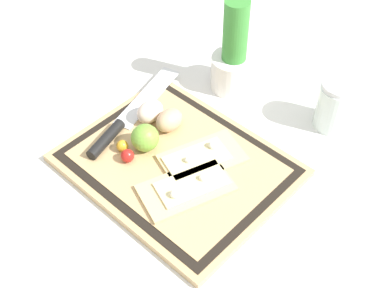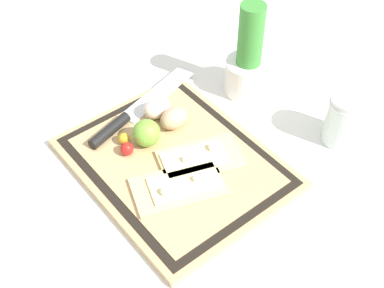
{
  "view_description": "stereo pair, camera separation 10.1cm",
  "coord_description": "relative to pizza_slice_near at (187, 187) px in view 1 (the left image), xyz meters",
  "views": [
    {
      "loc": [
        0.48,
        -0.47,
        0.77
      ],
      "look_at": [
        0.0,
        0.04,
        0.03
      ],
      "focal_mm": 50.0,
      "sensor_mm": 36.0,
      "label": 1
    },
    {
      "loc": [
        0.55,
        -0.4,
        0.77
      ],
      "look_at": [
        0.0,
        0.04,
        0.03
      ],
      "focal_mm": 50.0,
      "sensor_mm": 36.0,
      "label": 2
    }
  ],
  "objects": [
    {
      "name": "pizza_slice_far",
      "position": [
        -0.03,
        0.07,
        0.0
      ],
      "size": [
        0.14,
        0.18,
        0.02
      ],
      "color": "#DBBC7F",
      "rests_on": "cutting_board"
    },
    {
      "name": "herb_pot",
      "position": [
        -0.14,
        0.29,
        0.05
      ],
      "size": [
        0.1,
        0.1,
        0.21
      ],
      "color": "white",
      "rests_on": "ground_plane"
    },
    {
      "name": "ground_plane",
      "position": [
        -0.06,
        0.04,
        -0.02
      ],
      "size": [
        6.0,
        6.0,
        0.0
      ],
      "primitive_type": "plane",
      "color": "silver"
    },
    {
      "name": "pizza_slice_near",
      "position": [
        0.0,
        0.0,
        0.0
      ],
      "size": [
        0.14,
        0.19,
        0.02
      ],
      "color": "#DBBC7F",
      "rests_on": "cutting_board"
    },
    {
      "name": "sauce_jar",
      "position": [
        0.09,
        0.34,
        0.02
      ],
      "size": [
        0.07,
        0.07,
        0.11
      ],
      "color": "silver",
      "rests_on": "ground_plane"
    },
    {
      "name": "lime",
      "position": [
        -0.13,
        0.02,
        0.02
      ],
      "size": [
        0.05,
        0.05,
        0.05
      ],
      "primitive_type": "sphere",
      "color": "#70A838",
      "rests_on": "cutting_board"
    },
    {
      "name": "egg_pink",
      "position": [
        -0.18,
        0.08,
        0.02
      ],
      "size": [
        0.04,
        0.06,
        0.04
      ],
      "primitive_type": "ellipsoid",
      "color": "beige",
      "rests_on": "cutting_board"
    },
    {
      "name": "egg_brown",
      "position": [
        -0.13,
        0.09,
        0.02
      ],
      "size": [
        0.04,
        0.06,
        0.04
      ],
      "primitive_type": "ellipsoid",
      "color": "tan",
      "rests_on": "cutting_board"
    },
    {
      "name": "cherry_tomato_yellow",
      "position": [
        -0.16,
        -0.01,
        0.01
      ],
      "size": [
        0.02,
        0.02,
        0.02
      ],
      "primitive_type": "sphere",
      "color": "gold",
      "rests_on": "cutting_board"
    },
    {
      "name": "cutting_board",
      "position": [
        -0.06,
        0.04,
        -0.01
      ],
      "size": [
        0.4,
        0.32,
        0.02
      ],
      "color": "tan",
      "rests_on": "ground_plane"
    },
    {
      "name": "knife",
      "position": [
        -0.21,
        0.03,
        0.0
      ],
      "size": [
        0.11,
        0.3,
        0.02
      ],
      "color": "silver",
      "rests_on": "cutting_board"
    },
    {
      "name": "cherry_tomato_red",
      "position": [
        -0.13,
        -0.03,
        0.01
      ],
      "size": [
        0.03,
        0.03,
        0.03
      ],
      "primitive_type": "sphere",
      "color": "red",
      "rests_on": "cutting_board"
    }
  ]
}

